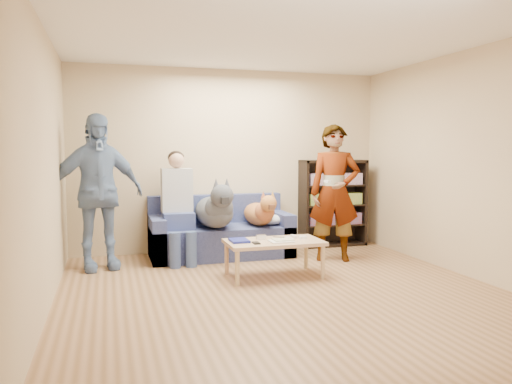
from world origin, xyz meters
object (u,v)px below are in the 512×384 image
object	(u,v)px
person_standing_right	(335,193)
camera_silver	(261,237)
dog_tan	(260,213)
coffee_table	(274,245)
sofa	(220,235)
dog_gray	(215,210)
person_standing_left	(97,192)
notebook_blue	(239,241)
person_seated	(178,202)
bookshelf	(333,201)

from	to	relation	value
person_standing_right	camera_silver	bearing A→B (deg)	-139.27
dog_tan	coffee_table	bearing A→B (deg)	-98.62
camera_silver	sofa	bearing A→B (deg)	101.27
person_standing_right	dog_gray	xyz separation A→B (m)	(-1.50, 0.44, -0.22)
camera_silver	person_standing_left	bearing A→B (deg)	155.46
person_standing_left	dog_tan	xyz separation A→B (m)	(2.11, 0.11, -0.34)
sofa	dog_tan	xyz separation A→B (m)	(0.51, -0.21, 0.32)
sofa	dog_gray	world-z (taller)	dog_gray
notebook_blue	dog_gray	size ratio (longest dim) A/B	0.20
notebook_blue	coffee_table	size ratio (longest dim) A/B	0.24
person_seated	dog_tan	distance (m)	1.12
person_standing_right	person_seated	world-z (taller)	person_standing_right
person_standing_right	camera_silver	world-z (taller)	person_standing_right
camera_silver	sofa	size ratio (longest dim) A/B	0.06
person_standing_left	sofa	xyz separation A→B (m)	(1.59, 0.33, -0.67)
notebook_blue	dog_tan	world-z (taller)	dog_tan
dog_gray	person_standing_left	bearing A→B (deg)	-177.09
camera_silver	dog_tan	xyz separation A→B (m)	(0.28, 0.95, 0.16)
dog_tan	camera_silver	bearing A→B (deg)	-106.57
notebook_blue	person_seated	world-z (taller)	person_seated
notebook_blue	bookshelf	distance (m)	2.37
person_standing_right	person_standing_left	distance (m)	3.00
notebook_blue	dog_tan	xyz separation A→B (m)	(0.56, 1.02, 0.17)
dog_tan	coffee_table	xyz separation A→B (m)	(-0.16, -1.07, -0.23)
person_seated	dog_gray	bearing A→B (deg)	-14.74
sofa	dog_gray	size ratio (longest dim) A/B	1.48
notebook_blue	sofa	distance (m)	1.24
person_standing_right	dog_gray	world-z (taller)	person_standing_right
dog_tan	bookshelf	bearing A→B (deg)	19.14
dog_gray	dog_tan	world-z (taller)	dog_gray
person_standing_left	camera_silver	world-z (taller)	person_standing_left
dog_gray	coffee_table	distance (m)	1.17
person_standing_left	camera_silver	bearing A→B (deg)	-37.82
sofa	dog_tan	world-z (taller)	dog_tan
notebook_blue	dog_gray	xyz separation A→B (m)	(-0.07, 0.98, 0.24)
sofa	dog_gray	distance (m)	0.48
coffee_table	person_standing_right	bearing A→B (deg)	29.58
person_standing_right	bookshelf	world-z (taller)	person_standing_right
camera_silver	person_seated	world-z (taller)	person_seated
sofa	bookshelf	xyz separation A→B (m)	(1.80, 0.23, 0.40)
notebook_blue	sofa	xyz separation A→B (m)	(0.05, 1.23, -0.15)
person_standing_right	dog_tan	world-z (taller)	person_standing_right
notebook_blue	person_seated	distance (m)	1.28
camera_silver	dog_tan	distance (m)	1.00
dog_tan	bookshelf	size ratio (longest dim) A/B	0.87
person_standing_right	sofa	bearing A→B (deg)	172.14
person_standing_left	dog_gray	size ratio (longest dim) A/B	1.48
notebook_blue	dog_tan	size ratio (longest dim) A/B	0.23
coffee_table	person_seated	bearing A→B (deg)	129.16
person_standing_left	dog_gray	distance (m)	1.51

